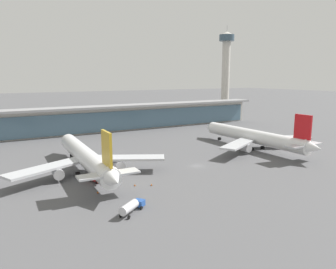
% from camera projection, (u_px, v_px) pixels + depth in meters
% --- Properties ---
extents(ground_plane, '(1200.00, 1200.00, 0.00)m').
position_uv_depth(ground_plane, '(197.00, 166.00, 114.32)').
color(ground_plane, '#515154').
extents(airliner_left_stand, '(51.17, 66.48, 17.72)m').
position_uv_depth(airliner_left_stand, '(86.00, 157.00, 104.66)').
color(airliner_left_stand, white).
rests_on(airliner_left_stand, ground).
extents(airliner_centre_stand, '(51.19, 66.44, 17.72)m').
position_uv_depth(airliner_centre_stand, '(255.00, 137.00, 139.87)').
color(airliner_centre_stand, white).
rests_on(airliner_centre_stand, ground).
extents(service_truck_under_wing_red, '(3.07, 6.92, 2.70)m').
position_uv_depth(service_truck_under_wing_red, '(96.00, 179.00, 96.66)').
color(service_truck_under_wing_red, '#B21E1E').
rests_on(service_truck_under_wing_red, ground).
extents(service_truck_mid_apron_blue, '(8.29, 6.86, 2.95)m').
position_uv_depth(service_truck_mid_apron_blue, '(131.00, 206.00, 74.37)').
color(service_truck_mid_apron_blue, '#234C9E').
rests_on(service_truck_mid_apron_blue, ground).
extents(terminal_building, '(198.71, 12.80, 15.20)m').
position_uv_depth(terminal_building, '(113.00, 118.00, 186.75)').
color(terminal_building, beige).
rests_on(terminal_building, ground).
extents(control_tower, '(12.00, 12.00, 71.89)m').
position_uv_depth(control_tower, '(226.00, 67.00, 257.81)').
color(control_tower, beige).
rests_on(control_tower, ground).
extents(safety_cone_alpha, '(0.62, 0.62, 0.70)m').
position_uv_depth(safety_cone_alpha, '(98.00, 192.00, 87.43)').
color(safety_cone_alpha, orange).
rests_on(safety_cone_alpha, ground).
extents(safety_cone_bravo, '(0.62, 0.62, 0.70)m').
position_uv_depth(safety_cone_bravo, '(135.00, 185.00, 93.27)').
color(safety_cone_bravo, orange).
rests_on(safety_cone_bravo, ground).
extents(safety_cone_charlie, '(0.62, 0.62, 0.70)m').
position_uv_depth(safety_cone_charlie, '(151.00, 185.00, 93.49)').
color(safety_cone_charlie, orange).
rests_on(safety_cone_charlie, ground).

